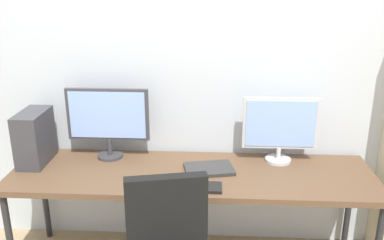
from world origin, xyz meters
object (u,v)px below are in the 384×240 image
Objects in this scene: monitor_left at (108,118)px; pc_tower at (35,137)px; laptop_closed at (209,169)px; mouse_right_side at (146,180)px; mouse_left_side at (134,185)px; monitor_right at (280,127)px; keyboard_main at (189,187)px; desk at (192,178)px.

pc_tower is (-0.49, -0.11, -0.11)m from monitor_left.
laptop_closed is at bearing -3.42° from pc_tower.
mouse_left_side is at bearing -131.46° from mouse_right_side.
monitor_right is 0.78m from keyboard_main.
monitor_right is 1.29× the size of keyboard_main.
monitor_right is 0.57m from laptop_closed.
monitor_left is 1.81× the size of laptop_closed.
pc_tower is at bearing 156.16° from mouse_left_side.
monitor_left is 0.79m from laptop_closed.
keyboard_main is 0.28m from laptop_closed.
desk is 4.70× the size of monitor_right.
monitor_right is 1.07m from mouse_left_side.
mouse_left_side is at bearing -154.82° from monitor_right.
pc_tower reaches higher than keyboard_main.
keyboard_main is at bearing -16.81° from pc_tower.
desk is at bearing 90.00° from keyboard_main.
pc_tower is at bearing 174.77° from desk.
monitor_right reaches higher than pc_tower.
pc_tower is 1.15× the size of laptop_closed.
mouse_right_side reaches higher than keyboard_main.
pc_tower reaches higher than mouse_right_side.
mouse_right_side is (0.81, -0.26, -0.17)m from pc_tower.
desk is at bearing -19.49° from monitor_left.
monitor_left is at bearing 120.10° from mouse_left_side.
desk is 25.25× the size of mouse_right_side.
mouse_right_side is at bearing -18.02° from pc_tower.
monitor_right is at bearing -0.00° from monitor_left.
pc_tower is 1.22m from laptop_closed.
mouse_right_side is (-0.28, -0.16, 0.06)m from desk.
pc_tower is at bearing -176.20° from monitor_right.
monitor_right is at bearing 19.49° from desk.
pc_tower is 3.84× the size of mouse_left_side.
pc_tower reaches higher than laptop_closed.
keyboard_main is (0.00, -0.23, 0.06)m from desk.
monitor_right reaches higher than mouse_right_side.
monitor_right is 1.61× the size of laptop_closed.
laptop_closed is (0.40, 0.19, -0.00)m from mouse_right_side.
mouse_left_side reaches higher than keyboard_main.
mouse_left_side is at bearing -162.78° from laptop_closed.
desk is 0.42m from mouse_left_side.
monitor_left is 6.02× the size of mouse_right_side.
monitor_left is 0.52m from pc_tower.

